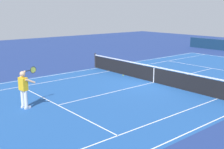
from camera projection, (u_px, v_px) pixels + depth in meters
ground_plane at (154, 82)px, 16.61m from camera, size 60.00×60.00×0.00m
court_slab at (154, 82)px, 16.61m from camera, size 24.20×11.40×0.00m
court_line_markings at (154, 82)px, 16.61m from camera, size 23.85×11.05×0.01m
tennis_net at (154, 74)px, 16.50m from camera, size 0.10×11.70×1.08m
tennis_player_near at (24, 88)px, 12.03m from camera, size 1.01×0.84×1.70m
tennis_ball at (123, 75)px, 18.30m from camera, size 0.07×0.07×0.07m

